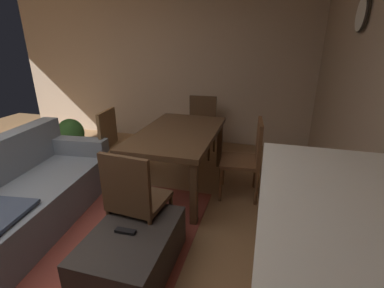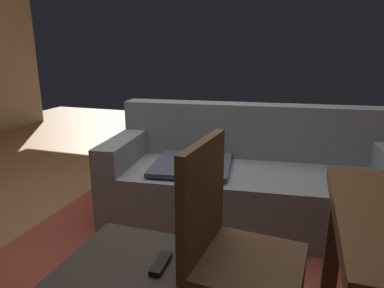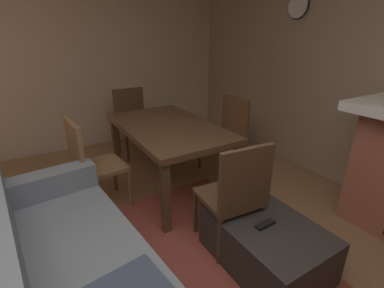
% 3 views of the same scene
% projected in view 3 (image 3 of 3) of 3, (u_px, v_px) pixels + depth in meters
% --- Properties ---
extents(wall_right_window_side, '(0.12, 5.77, 2.80)m').
position_uv_depth(wall_right_window_side, '(47.00, 54.00, 3.70)').
color(wall_right_window_side, '#C4AA91').
rests_on(wall_right_window_side, ground).
extents(ottoman_coffee_table, '(0.88, 0.61, 0.37)m').
position_uv_depth(ottoman_coffee_table, '(265.00, 243.00, 2.04)').
color(ottoman_coffee_table, '#2D2826').
rests_on(ottoman_coffee_table, ground).
extents(tv_remote, '(0.05, 0.16, 0.02)m').
position_uv_depth(tv_remote, '(265.00, 224.00, 1.94)').
color(tv_remote, black).
rests_on(tv_remote, ottoman_coffee_table).
extents(dining_table, '(1.55, 0.90, 0.74)m').
position_uv_depth(dining_table, '(168.00, 132.00, 2.96)').
color(dining_table, '#513823').
rests_on(dining_table, ground).
extents(dining_chair_south, '(0.48, 0.48, 0.93)m').
position_uv_depth(dining_chair_south, '(228.00, 130.00, 3.42)').
color(dining_chair_south, brown).
rests_on(dining_chair_south, ground).
extents(dining_chair_east, '(0.44, 0.44, 0.93)m').
position_uv_depth(dining_chair_east, '(132.00, 118.00, 3.94)').
color(dining_chair_east, '#513823').
rests_on(dining_chair_east, ground).
extents(dining_chair_north, '(0.48, 0.48, 0.93)m').
position_uv_depth(dining_chair_north, '(90.00, 161.00, 2.60)').
color(dining_chair_north, brown).
rests_on(dining_chair_north, ground).
extents(dining_chair_west, '(0.48, 0.48, 0.93)m').
position_uv_depth(dining_chair_west, '(236.00, 192.00, 2.08)').
color(dining_chair_west, '#513823').
rests_on(dining_chair_west, ground).
extents(wall_clock, '(0.30, 0.03, 0.30)m').
position_uv_depth(wall_clock, '(298.00, 6.00, 3.20)').
color(wall_clock, silver).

